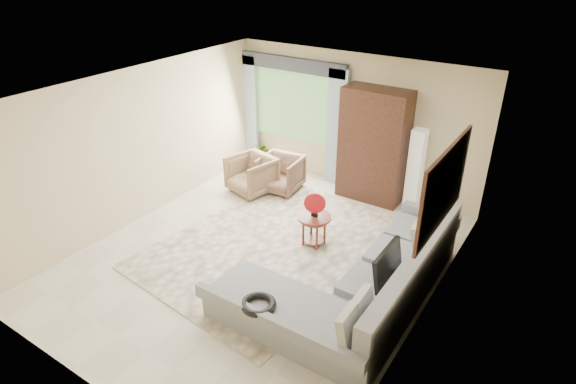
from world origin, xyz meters
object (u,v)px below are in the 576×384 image
Objects in this scene: tv_screen at (388,265)px; armoire at (374,146)px; sectional_sofa at (363,289)px; armchair_left at (252,175)px; floor_lamp at (415,170)px; armchair_right at (280,174)px; coffee_table at (314,230)px; potted_plant at (261,154)px.

armoire is at bearing 118.00° from tv_screen.
sectional_sofa is 3.72m from armchair_left.
sectional_sofa is 3.03m from floor_lamp.
coffee_table is at bearing -46.08° from armchair_right.
coffee_table is 2.14m from armoire.
armoire is at bearing -175.71° from floor_lamp.
tv_screen is 3.76m from armchair_right.
potted_plant is 0.23× the size of armoire.
floor_lamp reaches higher than tv_screen.
armchair_left reaches higher than coffee_table.
armoire is at bearing 113.06° from sectional_sofa.
tv_screen is 0.93× the size of armchair_left.
potted_plant is (-1.04, 0.80, -0.10)m from armchair_right.
coffee_table is at bearing -112.47° from floor_lamp.
floor_lamp is at bearing 98.33° from sectional_sofa.
coffee_table is 2.28m from floor_lamp.
coffee_table is 0.69× the size of armchair_right.
floor_lamp is (2.38, 0.75, 0.40)m from armchair_right.
coffee_table is 2.17m from armchair_left.
armchair_left is 0.38× the size of armoire.
coffee_table is 0.25× the size of armoire.
tv_screen is at bearing -62.00° from armoire.
tv_screen is at bearing -13.08° from armchair_left.
potted_plant is at bearing 142.16° from sectional_sofa.
sectional_sofa is at bearing -66.94° from armoire.
tv_screen is 1.50× the size of potted_plant.
coffee_table is 0.35× the size of floor_lamp.
armoire is at bearing -2.20° from potted_plant.
tv_screen is 3.94m from armchair_left.
coffee_table is at bearing -39.17° from potted_plant.
armoire is (2.00, 1.06, 0.69)m from armchair_left.
floor_lamp is (3.43, -0.04, 0.50)m from potted_plant.
tv_screen reaches higher than armchair_left.
armchair_left is at bearing -158.30° from floor_lamp.
sectional_sofa is at bearing -37.84° from potted_plant.
potted_plant is (-2.58, 2.10, -0.03)m from coffee_table.
potted_plant is 0.33× the size of floor_lamp.
armoire is at bearing 88.54° from coffee_table.
tv_screen is at bearing -35.30° from potted_plant.
floor_lamp is (0.80, 0.06, -0.30)m from armoire.
tv_screen is at bearing -76.34° from floor_lamp.
armchair_right reaches higher than potted_plant.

